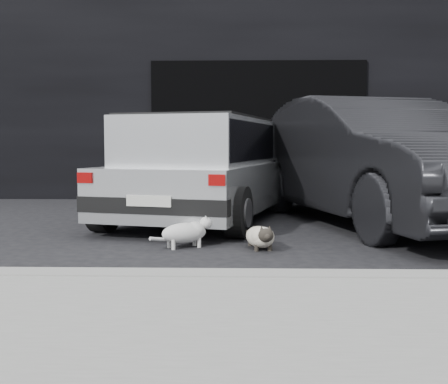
{
  "coord_description": "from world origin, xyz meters",
  "views": [
    {
      "loc": [
        0.65,
        -6.61,
        1.04
      ],
      "look_at": [
        0.49,
        -0.63,
        0.54
      ],
      "focal_mm": 45.0,
      "sensor_mm": 36.0,
      "label": 1
    }
  ],
  "objects_px": {
    "cat_white": "(187,232)",
    "silver_hatchback": "(203,165)",
    "cat_siamese": "(261,237)",
    "second_car": "(375,161)"
  },
  "relations": [
    {
      "from": "silver_hatchback",
      "to": "cat_siamese",
      "type": "xyz_separation_m",
      "value": [
        0.72,
        -2.07,
        -0.65
      ]
    },
    {
      "from": "cat_white",
      "to": "silver_hatchback",
      "type": "bearing_deg",
      "value": 151.44
    },
    {
      "from": "silver_hatchback",
      "to": "cat_white",
      "type": "distance_m",
      "value": 2.09
    },
    {
      "from": "silver_hatchback",
      "to": "cat_white",
      "type": "relative_size",
      "value": 6.62
    },
    {
      "from": "cat_siamese",
      "to": "cat_white",
      "type": "relative_size",
      "value": 1.25
    },
    {
      "from": "second_car",
      "to": "cat_siamese",
      "type": "distance_m",
      "value": 2.49
    },
    {
      "from": "silver_hatchback",
      "to": "cat_siamese",
      "type": "distance_m",
      "value": 2.29
    },
    {
      "from": "cat_siamese",
      "to": "silver_hatchback",
      "type": "bearing_deg",
      "value": -81.07
    },
    {
      "from": "silver_hatchback",
      "to": "second_car",
      "type": "distance_m",
      "value": 2.29
    },
    {
      "from": "second_car",
      "to": "cat_siamese",
      "type": "xyz_separation_m",
      "value": [
        -1.56,
        -1.81,
        -0.71
      ]
    }
  ]
}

